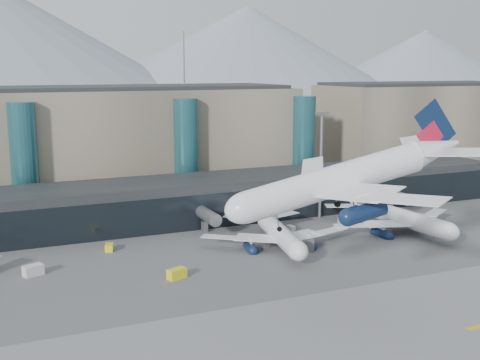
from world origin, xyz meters
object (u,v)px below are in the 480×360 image
veh_g (290,228)px  lightmast_mid (321,159)px  veh_a (33,270)px  veh_h (177,274)px  jet_parked_mid (276,225)px  veh_b (109,247)px  veh_d (342,222)px  veh_c (304,245)px  hero_jet (357,168)px  jet_parked_right (394,211)px

veh_g → lightmast_mid: bearing=116.4°
veh_a → veh_h: (22.58, -11.56, -0.05)m
jet_parked_mid → veh_g: 11.21m
veh_a → veh_b: veh_a is taller
veh_a → veh_d: 69.03m
jet_parked_mid → veh_a: jet_parked_mid is taller
veh_g → jet_parked_mid: bearing=-51.6°
veh_b → veh_c: veh_c is taller
veh_d → veh_a: bearing=113.6°
veh_d → veh_g: size_ratio=1.20×
veh_g → hero_jet: bearing=-24.0°
veh_c → veh_d: bearing=62.6°
jet_parked_mid → veh_h: 27.66m
hero_jet → jet_parked_right: (35.77, 36.78, -17.72)m
lightmast_mid → veh_d: 15.86m
veh_c → veh_h: size_ratio=1.24×
veh_a → hero_jet: bearing=-63.0°
veh_d → veh_h: bearing=129.9°
hero_jet → veh_d: (27.14, 44.42, -21.19)m
hero_jet → veh_c: size_ratio=9.58×
veh_b → veh_a: bearing=136.8°
hero_jet → jet_parked_mid: (6.05, 36.69, -17.95)m
veh_a → veh_c: (50.56, -6.17, 0.17)m
hero_jet → veh_g: hero_jet is taller
lightmast_mid → jet_parked_mid: bearing=-141.6°
lightmast_mid → veh_b: bearing=-172.7°
lightmast_mid → veh_c: size_ratio=6.39×
veh_b → veh_c: size_ratio=0.62×
lightmast_mid → veh_g: size_ratio=11.61×
veh_a → veh_g: veh_a is taller
veh_c → veh_h: (-27.98, -5.38, -0.22)m
veh_g → veh_c: bearing=-24.9°
hero_jet → jet_parked_right: 54.28m
lightmast_mid → veh_h: size_ratio=7.92×
jet_parked_right → veh_b: size_ratio=13.98×
lightmast_mid → veh_d: bearing=-81.0°
veh_c → veh_g: veh_c is taller
veh_b → veh_g: bearing=-76.2°
hero_jet → veh_b: hero_jet is taller
hero_jet → veh_b: size_ratio=15.55×
veh_c → veh_h: bearing=-144.2°
lightmast_mid → hero_jet: bearing=-116.3°
jet_parked_right → hero_jet: bearing=130.1°
lightmast_mid → veh_h: (-44.75, -27.28, -13.53)m
hero_jet → jet_parked_mid: hero_jet is taller
veh_a → veh_g: bearing=-13.7°
jet_parked_mid → lightmast_mid: bearing=-40.7°
lightmast_mid → veh_h: lightmast_mid is taller
jet_parked_right → jet_parked_mid: bearing=84.5°
veh_h → veh_d: bearing=3.3°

